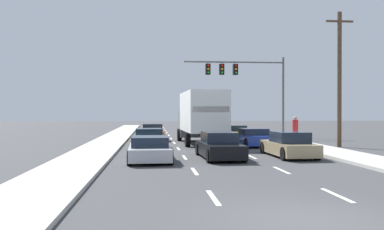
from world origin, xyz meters
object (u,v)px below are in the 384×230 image
car_silver (149,149)px  car_yellow (233,133)px  car_black (219,146)px  car_tan (289,145)px  car_orange (152,133)px  car_blue (253,138)px  box_truck (201,114)px  car_green (149,138)px  pedestrian_near_corner (295,130)px  utility_pole_mid (339,77)px  traffic_signal_mast (239,75)px

car_silver → car_yellow: car_yellow is taller
car_black → car_yellow: car_black is taller
car_tan → car_orange: bearing=118.0°
car_black → car_blue: bearing=64.5°
car_yellow → car_tan: bearing=-88.3°
car_yellow → car_orange: bearing=178.6°
box_truck → car_blue: 4.09m
box_truck → car_yellow: 5.39m
car_green → pedestrian_near_corner: pedestrian_near_corner is taller
car_tan → car_blue: bearing=91.6°
utility_pole_mid → pedestrian_near_corner: (-2.37, 1.58, -3.43)m
car_yellow → pedestrian_near_corner: 6.52m
car_green → traffic_signal_mast: size_ratio=0.45×
car_tan → pedestrian_near_corner: 7.66m
car_green → traffic_signal_mast: (7.87, 9.85, 4.96)m
car_silver → car_tan: 7.10m
traffic_signal_mast → car_green: bearing=-128.6°
car_silver → traffic_signal_mast: size_ratio=0.50×
box_truck → car_blue: size_ratio=2.08×
box_truck → car_blue: (3.28, -1.89, -1.56)m
car_green → car_yellow: 9.21m
car_blue → car_silver: bearing=-130.6°
utility_pole_mid → box_truck: bearing=160.2°
car_tan → traffic_signal_mast: size_ratio=0.51×
car_silver → car_blue: size_ratio=1.07×
car_orange → box_truck: 5.70m
car_green → box_truck: size_ratio=0.46×
traffic_signal_mast → box_truck: bearing=-118.9°
car_silver → car_blue: (6.82, 7.96, 0.00)m
car_silver → car_yellow: 15.49m
car_blue → pedestrian_near_corner: 3.04m
car_silver → car_yellow: (6.61, 14.00, 0.03)m
car_blue → utility_pole_mid: utility_pole_mid is taller
box_truck → traffic_signal_mast: size_ratio=0.97×
box_truck → pedestrian_near_corner: size_ratio=4.80×
car_orange → car_silver: bearing=-90.5°
car_tan → traffic_signal_mast: (0.79, 16.32, 4.94)m
car_silver → pedestrian_near_corner: (9.79, 8.33, 0.52)m
car_silver → box_truck: size_ratio=0.51×
car_black → traffic_signal_mast: traffic_signal_mast is taller
car_silver → pedestrian_near_corner: size_ratio=2.46×
car_black → utility_pole_mid: size_ratio=0.53×
car_green → car_silver: 7.68m
car_green → car_black: car_black is taller
box_truck → car_black: size_ratio=1.89×
car_orange → box_truck: size_ratio=0.49×
car_green → car_yellow: (6.69, 6.32, 0.00)m
box_truck → car_blue: box_truck is taller
car_green → car_blue: bearing=2.3°
utility_pole_mid → pedestrian_near_corner: 4.46m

